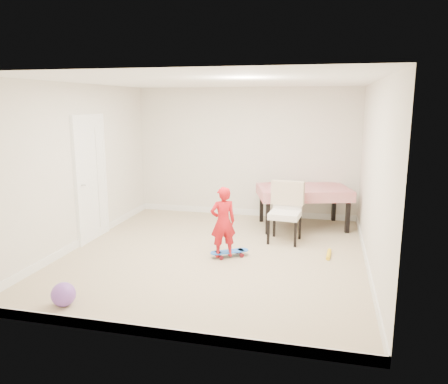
% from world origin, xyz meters
% --- Properties ---
extents(ground, '(5.00, 5.00, 0.00)m').
position_xyz_m(ground, '(0.00, 0.00, 0.00)').
color(ground, tan).
rests_on(ground, ground).
extents(ceiling, '(4.50, 5.00, 0.04)m').
position_xyz_m(ceiling, '(0.00, 0.00, 2.58)').
color(ceiling, white).
rests_on(ceiling, wall_back).
extents(wall_back, '(4.50, 0.04, 2.60)m').
position_xyz_m(wall_back, '(0.00, 2.48, 1.30)').
color(wall_back, silver).
rests_on(wall_back, ground).
extents(wall_front, '(4.50, 0.04, 2.60)m').
position_xyz_m(wall_front, '(0.00, -2.48, 1.30)').
color(wall_front, silver).
rests_on(wall_front, ground).
extents(wall_left, '(0.04, 5.00, 2.60)m').
position_xyz_m(wall_left, '(-2.23, 0.00, 1.30)').
color(wall_left, silver).
rests_on(wall_left, ground).
extents(wall_right, '(0.04, 5.00, 2.60)m').
position_xyz_m(wall_right, '(2.23, 0.00, 1.30)').
color(wall_right, silver).
rests_on(wall_right, ground).
extents(door, '(0.11, 0.94, 2.11)m').
position_xyz_m(door, '(-2.22, 0.30, 1.02)').
color(door, white).
rests_on(door, ground).
extents(baseboard_back, '(4.50, 0.02, 0.12)m').
position_xyz_m(baseboard_back, '(0.00, 2.49, 0.06)').
color(baseboard_back, white).
rests_on(baseboard_back, ground).
extents(baseboard_front, '(4.50, 0.02, 0.12)m').
position_xyz_m(baseboard_front, '(0.00, -2.49, 0.06)').
color(baseboard_front, white).
rests_on(baseboard_front, ground).
extents(baseboard_left, '(0.02, 5.00, 0.12)m').
position_xyz_m(baseboard_left, '(-2.24, 0.00, 0.06)').
color(baseboard_left, white).
rests_on(baseboard_left, ground).
extents(baseboard_right, '(0.02, 5.00, 0.12)m').
position_xyz_m(baseboard_right, '(2.24, 0.00, 0.06)').
color(baseboard_right, white).
rests_on(baseboard_right, ground).
extents(dining_table, '(1.85, 1.44, 0.77)m').
position_xyz_m(dining_table, '(1.22, 1.86, 0.38)').
color(dining_table, red).
rests_on(dining_table, ground).
extents(dining_chair, '(0.61, 0.68, 1.00)m').
position_xyz_m(dining_chair, '(0.98, 0.89, 0.50)').
color(dining_chair, white).
rests_on(dining_chair, ground).
extents(skateboard, '(0.63, 0.50, 0.09)m').
position_xyz_m(skateboard, '(0.24, -0.04, 0.04)').
color(skateboard, '#1636C2').
rests_on(skateboard, ground).
extents(child, '(0.46, 0.41, 1.06)m').
position_xyz_m(child, '(0.16, -0.13, 0.53)').
color(child, red).
rests_on(child, ground).
extents(balloon, '(0.28, 0.28, 0.28)m').
position_xyz_m(balloon, '(-1.25, -2.08, 0.14)').
color(balloon, purple).
rests_on(balloon, ground).
extents(foam_toy, '(0.08, 0.40, 0.06)m').
position_xyz_m(foam_toy, '(1.71, 0.33, 0.03)').
color(foam_toy, yellow).
rests_on(foam_toy, ground).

